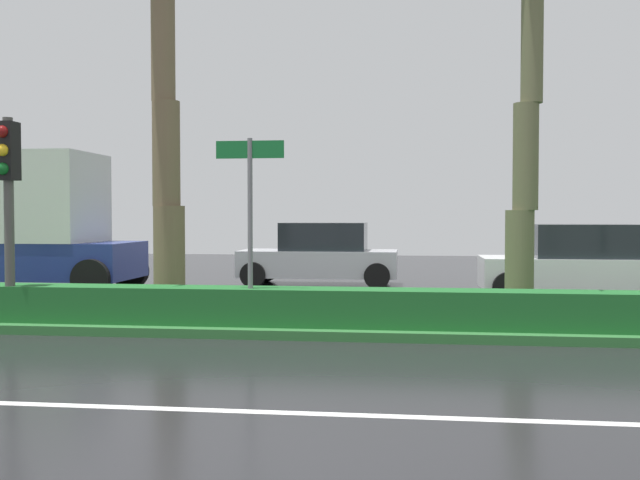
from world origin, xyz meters
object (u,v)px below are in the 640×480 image
(traffic_signal_median_left, at_px, (8,182))
(box_truck_lead, at_px, (11,230))
(car_in_traffic_leading, at_px, (320,255))
(car_in_traffic_second, at_px, (579,263))
(street_name_sign, at_px, (250,206))

(traffic_signal_median_left, xyz_separation_m, box_truck_lead, (-3.32, 5.79, -0.93))
(car_in_traffic_leading, bearing_deg, car_in_traffic_second, 157.14)
(box_truck_lead, bearing_deg, traffic_signal_median_left, 119.80)
(street_name_sign, distance_m, box_truck_lead, 9.29)
(street_name_sign, height_order, car_in_traffic_second, street_name_sign)
(street_name_sign, bearing_deg, box_truck_lead, 142.43)
(traffic_signal_median_left, bearing_deg, box_truck_lead, 119.80)
(traffic_signal_median_left, bearing_deg, car_in_traffic_second, 29.62)
(street_name_sign, xyz_separation_m, car_in_traffic_second, (6.37, 5.78, -1.25))
(traffic_signal_median_left, relative_size, car_in_traffic_second, 0.79)
(box_truck_lead, xyz_separation_m, car_in_traffic_second, (13.72, 0.13, -0.72))
(box_truck_lead, distance_m, car_in_traffic_leading, 7.97)
(car_in_traffic_second, bearing_deg, box_truck_lead, 0.53)
(traffic_signal_median_left, bearing_deg, car_in_traffic_leading, 64.31)
(car_in_traffic_leading, relative_size, car_in_traffic_second, 1.00)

